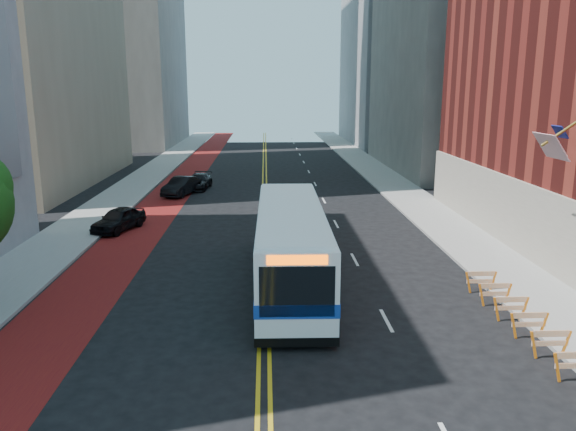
% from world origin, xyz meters
% --- Properties ---
extents(ground, '(160.00, 160.00, 0.00)m').
position_xyz_m(ground, '(0.00, 0.00, 0.00)').
color(ground, black).
rests_on(ground, ground).
extents(sidewalk_left, '(4.00, 140.00, 0.15)m').
position_xyz_m(sidewalk_left, '(-12.00, 30.00, 0.07)').
color(sidewalk_left, gray).
rests_on(sidewalk_left, ground).
extents(sidewalk_right, '(4.00, 140.00, 0.15)m').
position_xyz_m(sidewalk_right, '(12.00, 30.00, 0.07)').
color(sidewalk_right, gray).
rests_on(sidewalk_right, ground).
extents(bus_lane_paint, '(3.60, 140.00, 0.01)m').
position_xyz_m(bus_lane_paint, '(-8.10, 30.00, 0.00)').
color(bus_lane_paint, maroon).
rests_on(bus_lane_paint, ground).
extents(center_line_inner, '(0.14, 140.00, 0.01)m').
position_xyz_m(center_line_inner, '(-0.18, 30.00, 0.00)').
color(center_line_inner, gold).
rests_on(center_line_inner, ground).
extents(center_line_outer, '(0.14, 140.00, 0.01)m').
position_xyz_m(center_line_outer, '(0.18, 30.00, 0.00)').
color(center_line_outer, gold).
rests_on(center_line_outer, ground).
extents(lane_dashes, '(0.14, 98.20, 0.01)m').
position_xyz_m(lane_dashes, '(4.80, 38.00, 0.01)').
color(lane_dashes, silver).
rests_on(lane_dashes, ground).
extents(construction_barriers, '(1.42, 10.91, 1.00)m').
position_xyz_m(construction_barriers, '(9.60, 3.42, 0.68)').
color(construction_barriers, orange).
rests_on(construction_barriers, ground).
extents(transit_bus, '(3.13, 13.49, 3.70)m').
position_xyz_m(transit_bus, '(1.22, 10.23, 1.93)').
color(transit_bus, white).
rests_on(transit_bus, ground).
extents(car_a, '(3.09, 4.67, 1.48)m').
position_xyz_m(car_a, '(-9.30, 20.86, 0.74)').
color(car_a, black).
rests_on(car_a, ground).
extents(car_b, '(3.03, 4.96, 1.54)m').
position_xyz_m(car_b, '(-7.03, 32.86, 0.77)').
color(car_b, black).
rests_on(car_b, ground).
extents(car_c, '(2.33, 4.78, 1.34)m').
position_xyz_m(car_c, '(-5.94, 35.84, 0.67)').
color(car_c, black).
rests_on(car_c, ground).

